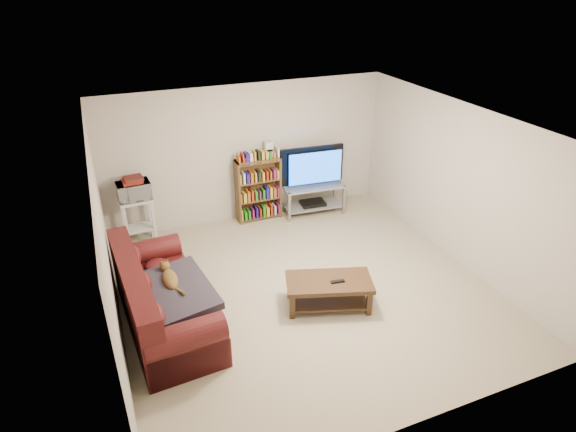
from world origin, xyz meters
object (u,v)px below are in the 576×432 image
sofa (159,304)px  tv_stand (313,194)px  coffee_table (329,288)px  bookshelf (258,188)px

sofa → tv_stand: bearing=30.5°
sofa → tv_stand: 3.79m
sofa → coffee_table: sofa is taller
bookshelf → sofa: bearing=-133.1°
coffee_table → bookshelf: bookshelf is taller
coffee_table → bookshelf: size_ratio=1.08×
sofa → tv_stand: (3.12, 2.15, 0.05)m
tv_stand → bookshelf: 1.03m
sofa → bookshelf: size_ratio=1.96×
coffee_table → tv_stand: bearing=87.7°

